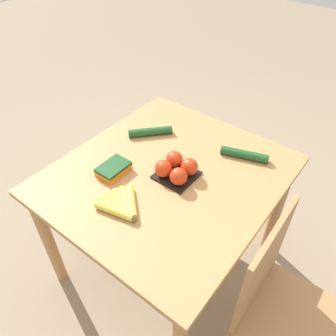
% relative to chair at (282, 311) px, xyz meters
% --- Properties ---
extents(ground_plane, '(12.00, 12.00, 0.00)m').
position_rel_chair_xyz_m(ground_plane, '(-0.15, -0.70, -0.49)').
color(ground_plane, gray).
extents(dining_table, '(1.07, 0.98, 0.74)m').
position_rel_chair_xyz_m(dining_table, '(-0.15, -0.70, 0.15)').
color(dining_table, '#B27F4C').
rests_on(dining_table, ground_plane).
extents(chair, '(0.43, 0.41, 0.93)m').
position_rel_chair_xyz_m(chair, '(0.00, 0.00, 0.00)').
color(chair, '#A87547').
rests_on(chair, ground_plane).
extents(banana_bunch, '(0.19, 0.19, 0.04)m').
position_rel_chair_xyz_m(banana_bunch, '(0.14, -0.71, 0.27)').
color(banana_bunch, brown).
rests_on(banana_bunch, dining_table).
extents(tomato_pack, '(0.18, 0.18, 0.09)m').
position_rel_chair_xyz_m(tomato_pack, '(-0.16, -0.65, 0.30)').
color(tomato_pack, black).
rests_on(tomato_pack, dining_table).
extents(carrot_bag, '(0.15, 0.10, 0.04)m').
position_rel_chair_xyz_m(carrot_bag, '(0.01, -0.90, 0.28)').
color(carrot_bag, orange).
rests_on(carrot_bag, dining_table).
extents(cucumber_near, '(0.11, 0.24, 0.04)m').
position_rel_chair_xyz_m(cucumber_near, '(-0.47, -0.46, 0.28)').
color(cucumber_near, '#1E5123').
rests_on(cucumber_near, dining_table).
extents(cucumber_far, '(0.20, 0.19, 0.04)m').
position_rel_chair_xyz_m(cucumber_far, '(-0.33, -0.96, 0.28)').
color(cucumber_far, '#1E5123').
rests_on(cucumber_far, dining_table).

